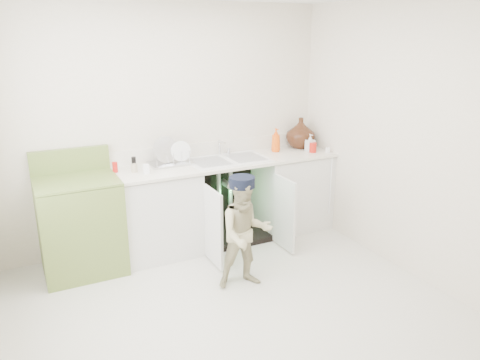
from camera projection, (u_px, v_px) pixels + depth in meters
name	position (u px, v px, depth m)	size (l,w,h in m)	color
ground	(231.00, 303.00, 3.96)	(3.50, 3.50, 0.00)	beige
room_shell	(230.00, 160.00, 3.59)	(6.00, 5.50, 1.26)	beige
counter_run	(231.00, 197.00, 5.10)	(2.44, 1.02, 1.25)	white
avocado_stove	(80.00, 224.00, 4.40)	(0.73, 0.65, 1.14)	olive
repair_worker	(245.00, 232.00, 4.10)	(0.64, 0.88, 1.02)	#C0B58A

